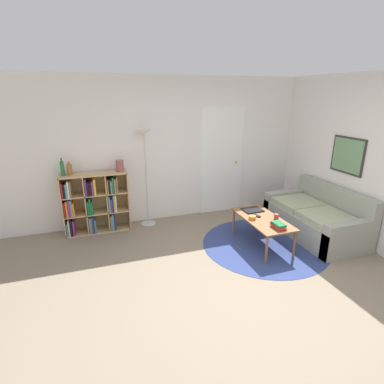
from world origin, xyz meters
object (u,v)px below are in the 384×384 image
object	(u,v)px
cup	(276,217)
laptop	(252,210)
bottle_left	(62,168)
floor_lamp	(145,150)
coffee_table	(262,221)
bottle_middle	(70,169)
vase_on_shelf	(120,166)
couch	(317,219)
bookshelf	(94,203)
bowl	(252,218)

from	to	relation	value
cup	laptop	bearing A→B (deg)	111.25
bottle_left	floor_lamp	bearing A→B (deg)	-0.99
coffee_table	bottle_middle	bearing A→B (deg)	153.22
vase_on_shelf	couch	bearing A→B (deg)	-23.49
bottle_left	cup	bearing A→B (deg)	-25.82
couch	cup	world-z (taller)	couch
cup	bottle_left	xyz separation A→B (m)	(-3.06, 1.48, 0.66)
floor_lamp	laptop	bearing A→B (deg)	-33.38
bookshelf	cup	world-z (taller)	bookshelf
bookshelf	bottle_left	world-z (taller)	bottle_left
cup	bottle_left	size ratio (longest dim) A/B	0.28
laptop	floor_lamp	bearing A→B (deg)	146.62
couch	bottle_middle	xyz separation A→B (m)	(-3.87, 1.36, 0.85)
bookshelf	coffee_table	xyz separation A→B (m)	(2.46, -1.38, -0.11)
coffee_table	laptop	distance (m)	0.34
bowl	bookshelf	bearing A→B (deg)	149.39
bookshelf	couch	size ratio (longest dim) A/B	0.64
couch	laptop	xyz separation A→B (m)	(-1.08, 0.30, 0.18)
laptop	bottle_left	size ratio (longest dim) A/B	1.10
coffee_table	bottle_left	size ratio (longest dim) A/B	3.78
vase_on_shelf	bowl	bearing A→B (deg)	-36.77
bowl	bottle_middle	xyz separation A→B (m)	(-2.60, 1.38, 0.65)
cup	bookshelf	bearing A→B (deg)	150.90
couch	coffee_table	size ratio (longest dim) A/B	1.53
floor_lamp	bottle_middle	world-z (taller)	floor_lamp
bowl	vase_on_shelf	distance (m)	2.35
coffee_table	bowl	distance (m)	0.19
bookshelf	couch	bearing A→B (deg)	-20.63
floor_lamp	cup	xyz separation A→B (m)	(1.73, -1.46, -0.88)
bookshelf	couch	world-z (taller)	bookshelf
bottle_middle	vase_on_shelf	size ratio (longest dim) A/B	1.14
cup	vase_on_shelf	xyz separation A→B (m)	(-2.16, 1.47, 0.64)
bottle_left	vase_on_shelf	world-z (taller)	bottle_left
floor_lamp	bottle_left	size ratio (longest dim) A/B	5.94
floor_lamp	coffee_table	distance (m)	2.28
bookshelf	coffee_table	bearing A→B (deg)	-29.23
bowl	laptop	bearing A→B (deg)	59.78
coffee_table	floor_lamp	bearing A→B (deg)	138.58
couch	laptop	world-z (taller)	couch
couch	bowl	xyz separation A→B (m)	(-1.26, -0.02, 0.20)
bottle_middle	bookshelf	bearing A→B (deg)	-4.42
bowl	vase_on_shelf	xyz separation A→B (m)	(-1.81, 1.35, 0.65)
laptop	vase_on_shelf	distance (m)	2.34
laptop	vase_on_shelf	bearing A→B (deg)	152.50
bowl	bottle_left	world-z (taller)	bottle_left
bookshelf	couch	distance (m)	3.80
couch	bowl	world-z (taller)	couch
bowl	bottle_left	xyz separation A→B (m)	(-2.71, 1.36, 0.67)
bookshelf	bottle_middle	bearing A→B (deg)	175.58
bookshelf	bowl	distance (m)	2.66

